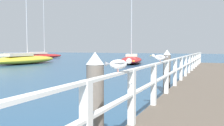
# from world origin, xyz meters

# --- Properties ---
(pier_deck) EXTENTS (2.45, 23.79, 0.39)m
(pier_deck) POSITION_xyz_m (0.00, 11.90, 0.20)
(pier_deck) COLOR brown
(pier_deck) RESTS_ON ground_plane
(pier_railing) EXTENTS (0.12, 22.31, 1.02)m
(pier_railing) POSITION_xyz_m (-1.14, 11.90, 1.02)
(pier_railing) COLOR silver
(pier_railing) RESTS_ON pier_deck
(dock_piling_near) EXTENTS (0.29, 0.29, 1.72)m
(dock_piling_near) POSITION_xyz_m (-1.52, 3.30, 0.87)
(dock_piling_near) COLOR #6B6056
(dock_piling_near) RESTS_ON ground_plane
(dock_piling_far) EXTENTS (0.29, 0.29, 1.72)m
(dock_piling_far) POSITION_xyz_m (-1.52, 9.09, 0.87)
(dock_piling_far) COLOR #6B6056
(dock_piling_far) RESTS_ON ground_plane
(seagull_foreground) EXTENTS (0.39, 0.35, 0.21)m
(seagull_foreground) POSITION_xyz_m (-1.14, 3.35, 1.54)
(seagull_foreground) COLOR white
(seagull_foreground) RESTS_ON pier_railing
(seagull_background) EXTENTS (0.46, 0.24, 0.21)m
(seagull_background) POSITION_xyz_m (-1.15, 6.18, 1.54)
(seagull_background) COLOR white
(seagull_background) RESTS_ON pier_railing
(boat_0) EXTENTS (4.73, 8.48, 8.33)m
(boat_0) POSITION_xyz_m (-9.02, 25.89, 0.45)
(boat_0) COLOR red
(boat_0) RESTS_ON ground_plane
(boat_1) EXTENTS (3.59, 9.02, 11.01)m
(boat_1) POSITION_xyz_m (-19.79, 19.58, 0.52)
(boat_1) COLOR gold
(boat_1) RESTS_ON ground_plane
(boat_3) EXTENTS (4.32, 8.74, 11.19)m
(boat_3) POSITION_xyz_m (-27.93, 31.72, 0.46)
(boat_3) COLOR red
(boat_3) RESTS_ON ground_plane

